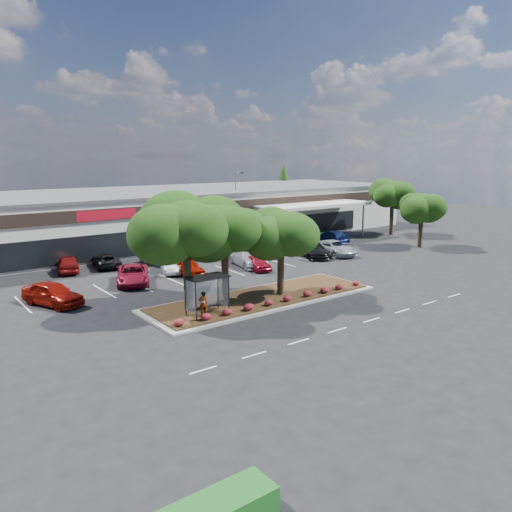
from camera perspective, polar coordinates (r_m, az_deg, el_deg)
ground at (r=35.61m, az=7.28°, el=-5.87°), size 160.00×160.00×0.00m
retail_store at (r=63.25m, az=-14.68°, el=4.33°), size 80.40×25.20×6.25m
landscape_island at (r=37.18m, az=0.74°, el=-4.83°), size 18.00×6.00×0.26m
lane_markings at (r=43.27m, az=-2.56°, el=-2.68°), size 33.12×20.06×0.01m
shrub_row at (r=35.51m, az=2.83°, el=-4.98°), size 17.00×0.80×0.50m
bus_shelter at (r=32.74m, az=-5.73°, el=-3.18°), size 2.75×1.55×2.59m
island_tree_west at (r=33.39m, az=-7.92°, el=0.40°), size 7.20×7.20×7.89m
island_tree_mid at (r=35.82m, az=-3.59°, el=0.76°), size 6.60×6.60×7.32m
island_tree_east at (r=37.08m, az=2.86°, el=0.49°), size 5.80×5.80×6.50m
tree_east_near at (r=60.96m, az=18.34°, el=3.96°), size 5.60×5.60×6.51m
tree_east_far at (r=69.59m, az=15.29°, el=5.45°), size 6.40×6.40×7.62m
conifer_north_east at (r=89.67m, az=3.18°, el=7.51°), size 3.96×3.96×9.00m
person_waiting at (r=32.72m, az=-6.05°, el=-5.44°), size 0.68×0.55×1.63m
light_pole at (r=63.99m, az=-2.24°, el=5.34°), size 1.43×0.50×8.63m
car_0 at (r=38.51m, az=-22.23°, el=-4.00°), size 3.78×5.40×1.71m
car_1 at (r=42.95m, az=-13.88°, el=-2.06°), size 4.55×6.09×1.54m
car_2 at (r=44.97m, az=-7.84°, el=-1.25°), size 2.15×4.60×1.52m
car_3 at (r=46.17m, az=-9.79°, el=-1.07°), size 2.87×4.41×1.37m
car_4 at (r=46.71m, az=0.08°, el=-0.78°), size 2.37×4.18×1.34m
car_5 at (r=48.33m, az=-0.98°, el=-0.18°), size 3.39×6.04×1.65m
car_6 at (r=53.10m, az=6.05°, el=0.65°), size 1.45×4.13×1.36m
car_7 at (r=53.02m, az=6.49°, el=0.79°), size 4.34×6.19×1.67m
car_8 at (r=54.34m, az=8.93°, el=0.92°), size 3.19×5.87×1.56m
car_9 at (r=48.90m, az=-20.71°, el=-0.84°), size 2.93×4.91×1.57m
car_10 at (r=49.87m, az=-16.73°, el=-0.49°), size 3.07×5.10×1.33m
car_11 at (r=50.04m, az=-11.14°, el=-0.12°), size 2.12×4.51×1.43m
car_12 at (r=48.07m, az=-9.37°, el=-0.53°), size 3.18×4.60×1.44m
car_14 at (r=57.80m, az=0.14°, el=1.72°), size 4.40×6.38×1.62m
car_15 at (r=59.36m, az=0.33°, el=1.89°), size 2.66×4.55×1.45m
car_16 at (r=59.82m, az=3.57°, el=2.01°), size 3.56×5.10×1.59m
car_17 at (r=61.85m, az=8.58°, el=2.19°), size 2.77×5.53×1.54m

